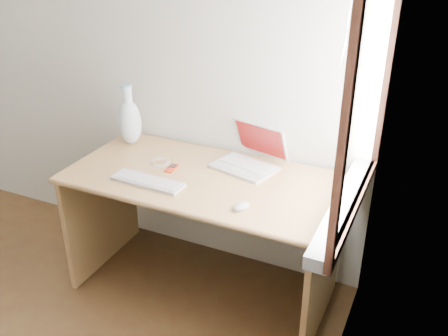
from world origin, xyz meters
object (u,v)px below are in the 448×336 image
at_px(desk, 209,203).
at_px(laptop, 247,157).
at_px(vase, 129,120).
at_px(external_keyboard, 148,181).

relative_size(desk, laptop, 3.80).
distance_m(desk, vase, 0.68).
xyz_separation_m(desk, laptop, (0.17, 0.13, 0.26)).
bearing_deg(desk, vase, 168.43).
bearing_deg(desk, external_keyboard, -127.95).
xyz_separation_m(laptop, external_keyboard, (-0.38, -0.40, -0.04)).
height_order(laptop, external_keyboard, laptop).
xyz_separation_m(desk, external_keyboard, (-0.21, -0.27, 0.22)).
relative_size(desk, vase, 3.88).
distance_m(external_keyboard, vase, 0.54).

